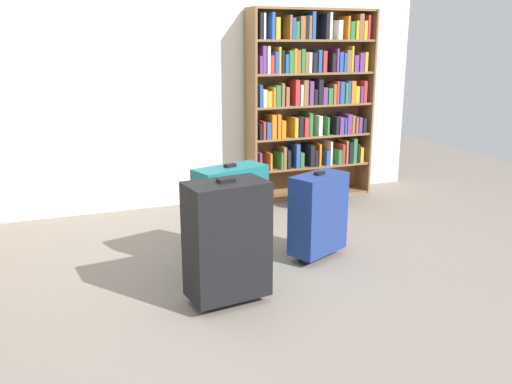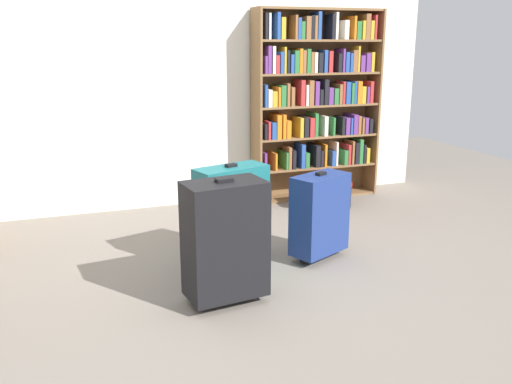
{
  "view_description": "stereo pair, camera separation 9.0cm",
  "coord_description": "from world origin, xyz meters",
  "views": [
    {
      "loc": [
        -0.95,
        -2.67,
        1.43
      ],
      "look_at": [
        0.22,
        0.33,
        0.55
      ],
      "focal_mm": 38.68,
      "sensor_mm": 36.0,
      "label": 1
    },
    {
      "loc": [
        -0.86,
        -2.7,
        1.43
      ],
      "look_at": [
        0.22,
        0.33,
        0.55
      ],
      "focal_mm": 38.68,
      "sensor_mm": 36.0,
      "label": 2
    }
  ],
  "objects": [
    {
      "name": "back_wall",
      "position": [
        0.0,
        2.1,
        1.3
      ],
      "size": [
        5.01,
        0.1,
        2.6
      ],
      "primitive_type": "cube",
      "color": "silver",
      "rests_on": "ground"
    },
    {
      "name": "suitcase_teal",
      "position": [
        0.14,
        0.58,
        0.35
      ],
      "size": [
        0.51,
        0.33,
        0.68
      ],
      "color": "#19666B",
      "rests_on": "ground"
    },
    {
      "name": "suitcase_black",
      "position": [
        -0.06,
        0.05,
        0.38
      ],
      "size": [
        0.47,
        0.31,
        0.72
      ],
      "color": "black",
      "rests_on": "ground"
    },
    {
      "name": "storage_box",
      "position": [
        1.32,
        1.54,
        0.13
      ],
      "size": [
        0.39,
        0.24,
        0.24
      ],
      "color": "black",
      "rests_on": "ground"
    },
    {
      "name": "suitcase_navy_blue",
      "position": [
        0.72,
        0.46,
        0.32
      ],
      "size": [
        0.45,
        0.35,
        0.6
      ],
      "color": "navy",
      "rests_on": "ground"
    },
    {
      "name": "ground_plane",
      "position": [
        0.0,
        0.0,
        0.0
      ],
      "size": [
        8.76,
        8.76,
        0.0
      ],
      "primitive_type": "plane",
      "color": "slate"
    },
    {
      "name": "bookshelf",
      "position": [
        1.38,
        1.91,
        0.94
      ],
      "size": [
        1.2,
        0.27,
        1.71
      ],
      "color": "brown",
      "rests_on": "ground"
    }
  ]
}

